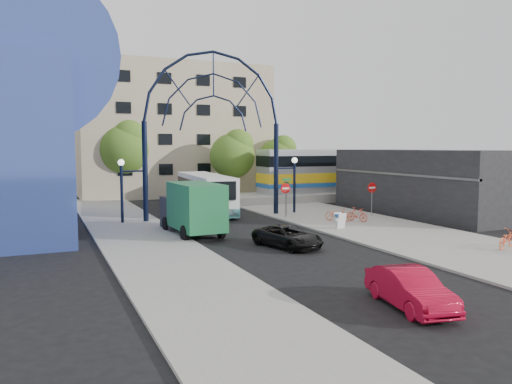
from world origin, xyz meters
name	(u,v)px	position (x,y,z in m)	size (l,w,h in m)	color
ground	(310,257)	(0.00, 0.00, 0.00)	(120.00, 120.00, 0.00)	black
sidewalk_east	(391,232)	(8.00, 4.00, 0.06)	(8.00, 56.00, 0.12)	gray
plaza_west	(148,244)	(-6.50, 6.00, 0.06)	(5.00, 50.00, 0.12)	gray
gateway_arch	(214,101)	(0.00, 14.00, 8.56)	(13.64, 0.44, 12.10)	black
stop_sign	(285,191)	(4.80, 12.00, 1.99)	(0.80, 0.07, 2.50)	slate
do_not_enter_sign	(372,191)	(11.00, 10.00, 1.98)	(0.76, 0.07, 2.48)	slate
street_name_sign	(287,189)	(5.20, 12.60, 2.13)	(0.70, 0.70, 2.80)	slate
sandwich_board	(340,219)	(5.60, 5.98, 0.74)	(0.55, 0.61, 0.99)	white
commercial_block_east	(425,182)	(16.00, 10.00, 2.50)	(6.00, 16.00, 5.00)	black
apartment_block	(170,131)	(2.00, 34.97, 7.00)	(20.00, 12.10, 14.00)	tan
train_platform	(372,194)	(20.00, 22.00, 0.40)	(32.00, 5.00, 0.80)	gray
train_car	(373,170)	(20.00, 22.00, 2.90)	(25.10, 3.05, 4.20)	#B7B7BC
tree_north_a	(234,153)	(6.12, 25.93, 4.61)	(4.48, 4.48, 7.00)	#382314
tree_north_b	(124,147)	(-3.88, 29.93, 5.27)	(5.12, 5.12, 8.00)	#382314
tree_north_c	(279,156)	(12.12, 27.93, 4.28)	(4.16, 4.16, 6.50)	#382314
city_bus	(205,192)	(0.54, 17.84, 1.58)	(3.27, 11.17, 3.03)	white
green_truck	(192,209)	(-3.41, 8.22, 1.57)	(2.63, 6.32, 3.14)	black
black_suv	(288,237)	(0.11, 2.52, 0.58)	(1.91, 4.14, 1.15)	black
red_sedan	(410,289)	(-0.76, -7.86, 0.64)	(1.36, 3.91, 1.29)	#B30B28
bike_near_a	(337,214)	(7.15, 8.71, 0.60)	(0.64, 1.83, 0.96)	orange
bike_near_b	(357,214)	(8.30, 8.00, 0.60)	(0.45, 1.61, 0.96)	#CC4228
bike_far_c	(506,239)	(9.95, -2.61, 0.60)	(0.64, 1.83, 0.96)	#FF6333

